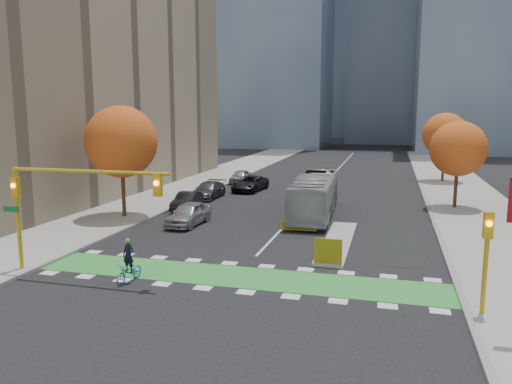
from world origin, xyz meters
The scene contains 24 objects.
ground centered at (0.00, 0.00, 0.00)m, with size 300.00×300.00×0.00m, color black.
sidewalk_west centered at (-13.50, 20.00, 0.07)m, with size 7.00×120.00×0.15m, color gray.
sidewalk_east centered at (13.50, 20.00, 0.07)m, with size 7.00×120.00×0.15m, color gray.
curb_west centered at (-10.00, 20.00, 0.07)m, with size 0.30×120.00×0.16m, color gray.
curb_east centered at (10.00, 20.00, 0.07)m, with size 0.30×120.00×0.16m, color gray.
bike_crossing centered at (0.00, 1.50, 0.01)m, with size 20.00×3.00×0.01m, color green.
centre_line centered at (0.00, 40.00, 0.01)m, with size 0.15×70.00×0.01m, color silver.
bike_lane_paint centered at (7.50, 30.00, 0.01)m, with size 2.50×50.00×0.01m, color black.
median_island centered at (4.00, 9.00, 0.08)m, with size 1.60×10.00×0.16m, color gray.
hazard_board centered at (4.00, 4.20, 0.80)m, with size 1.40×0.12×1.30m, color yellow.
building_west centered at (-24.00, 22.00, 12.50)m, with size 16.00×44.00×25.00m, color gray.
tower_far centered at (-4.00, 140.00, 40.00)m, with size 26.00×26.00×80.00m, color #47566B.
tree_west centered at (-12.00, 12.00, 5.62)m, with size 5.20×5.20×8.22m.
tree_east_near centered at (12.00, 22.00, 4.86)m, with size 4.40×4.40×7.08m.
tree_east_far centered at (12.50, 38.00, 5.24)m, with size 4.80×4.80×7.65m.
traffic_signal_west centered at (-7.93, -0.51, 4.03)m, with size 8.53×0.56×5.20m.
traffic_signal_east centered at (10.50, -0.51, 2.73)m, with size 0.35×0.43×4.10m.
cyclist centered at (-4.59, -0.50, 0.69)m, with size 0.86×1.86×2.07m.
bus centered at (1.48, 16.36, 1.59)m, with size 2.67×11.42×3.18m, color #9BA0A2.
parked_car_a centered at (-6.50, 11.09, 0.79)m, with size 1.87×4.65×1.58m, color #AAAAAF.
parked_car_b centered at (-8.73, 16.09, 0.70)m, with size 1.49×4.26×1.40m, color black.
parked_car_c centered at (-9.00, 21.61, 0.73)m, with size 2.05×5.05×1.46m, color #444449.
parked_car_d centered at (-6.50, 26.61, 0.74)m, with size 2.45×5.30×1.47m, color black.
parked_car_e centered at (-9.00, 31.61, 0.71)m, with size 1.68×4.18×1.42m, color #9A999E.
Camera 1 is at (6.86, -20.33, 7.82)m, focal length 35.00 mm.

